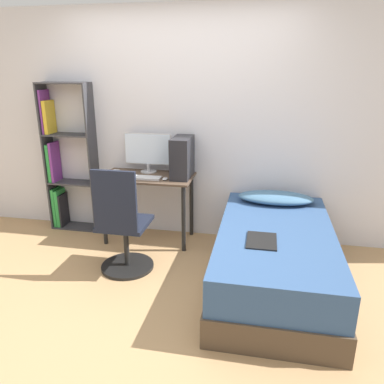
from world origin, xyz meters
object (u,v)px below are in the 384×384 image
bed (274,258)px  office_chair (123,232)px  bookshelf (64,165)px  monitor (148,151)px  keyboard (141,177)px  pc_tower (182,157)px

bed → office_chair: bearing=-178.4°
bookshelf → office_chair: size_ratio=1.65×
bookshelf → monitor: bookshelf is taller
bed → keyboard: 1.62m
bookshelf → bed: size_ratio=0.91×
monitor → pc_tower: 0.43m
keyboard → pc_tower: (0.42, 0.15, 0.20)m
bookshelf → monitor: bearing=0.8°
bed → keyboard: size_ratio=4.37×
bookshelf → pc_tower: 1.47m
bookshelf → bed: 2.64m
office_chair → pc_tower: 1.03m
bookshelf → monitor: size_ratio=3.20×
bookshelf → pc_tower: size_ratio=4.02×
bookshelf → keyboard: bearing=-13.6°
office_chair → monitor: (-0.01, 0.89, 0.59)m
bed → keyboard: bearing=157.6°
bed → monitor: bearing=149.0°
bed → pc_tower: bearing=143.8°
bookshelf → pc_tower: bearing=-4.1°
bed → keyboard: (-1.42, 0.59, 0.50)m
office_chair → monitor: monitor is taller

